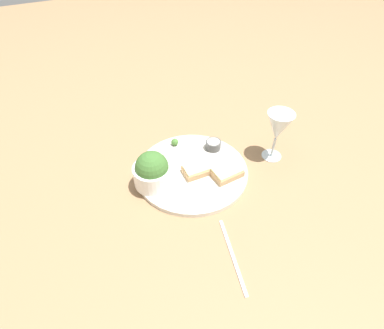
% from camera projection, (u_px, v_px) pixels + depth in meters
% --- Properties ---
extents(ground_plane, '(4.00, 4.00, 0.00)m').
position_uv_depth(ground_plane, '(192.00, 173.00, 0.89)').
color(ground_plane, '#93704C').
extents(dinner_plate, '(0.33, 0.33, 0.01)m').
position_uv_depth(dinner_plate, '(192.00, 171.00, 0.89)').
color(dinner_plate, silver).
rests_on(dinner_plate, ground_plane).
extents(salad_bowl, '(0.11, 0.11, 0.11)m').
position_uv_depth(salad_bowl, '(152.00, 170.00, 0.81)').
color(salad_bowl, white).
rests_on(salad_bowl, dinner_plate).
extents(sauce_ramekin, '(0.05, 0.05, 0.03)m').
position_uv_depth(sauce_ramekin, '(213.00, 144.00, 0.94)').
color(sauce_ramekin, '#4C4C4C').
rests_on(sauce_ramekin, dinner_plate).
extents(cheese_toast_near, '(0.09, 0.06, 0.03)m').
position_uv_depth(cheese_toast_near, '(199.00, 169.00, 0.86)').
color(cheese_toast_near, tan).
rests_on(cheese_toast_near, dinner_plate).
extents(cheese_toast_far, '(0.09, 0.06, 0.03)m').
position_uv_depth(cheese_toast_far, '(227.00, 173.00, 0.85)').
color(cheese_toast_far, tan).
rests_on(cheese_toast_far, dinner_plate).
extents(wine_glass, '(0.08, 0.08, 0.16)m').
position_uv_depth(wine_glass, '(278.00, 128.00, 0.87)').
color(wine_glass, silver).
rests_on(wine_glass, ground_plane).
extents(garnish, '(0.02, 0.02, 0.02)m').
position_uv_depth(garnish, '(175.00, 142.00, 0.95)').
color(garnish, '#477533').
rests_on(garnish, dinner_plate).
extents(fork, '(0.06, 0.19, 0.01)m').
position_uv_depth(fork, '(233.00, 255.00, 0.69)').
color(fork, silver).
rests_on(fork, ground_plane).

